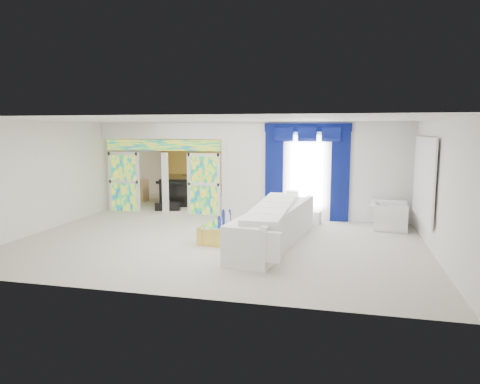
% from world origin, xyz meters
% --- Properties ---
extents(floor, '(12.00, 12.00, 0.00)m').
position_xyz_m(floor, '(0.00, 0.00, 0.00)').
color(floor, '#B7AF9E').
rests_on(floor, ground).
extents(dividing_wall, '(5.70, 0.18, 3.00)m').
position_xyz_m(dividing_wall, '(2.15, 1.00, 1.50)').
color(dividing_wall, white).
rests_on(dividing_wall, ground).
extents(dividing_header, '(4.30, 0.18, 0.55)m').
position_xyz_m(dividing_header, '(-2.85, 1.00, 2.73)').
color(dividing_header, white).
rests_on(dividing_header, dividing_wall).
extents(stained_panel_left, '(0.95, 0.04, 2.00)m').
position_xyz_m(stained_panel_left, '(-4.28, 1.00, 1.00)').
color(stained_panel_left, '#994C3F').
rests_on(stained_panel_left, ground).
extents(stained_panel_right, '(0.95, 0.04, 2.00)m').
position_xyz_m(stained_panel_right, '(-1.42, 1.00, 1.00)').
color(stained_panel_right, '#994C3F').
rests_on(stained_panel_right, ground).
extents(stained_transom, '(4.00, 0.05, 0.35)m').
position_xyz_m(stained_transom, '(-2.85, 1.00, 2.25)').
color(stained_transom, '#994C3F').
rests_on(stained_transom, dividing_header).
extents(window_pane, '(1.00, 0.02, 2.30)m').
position_xyz_m(window_pane, '(1.90, 0.90, 1.45)').
color(window_pane, white).
rests_on(window_pane, dividing_wall).
extents(blue_drape_left, '(0.55, 0.10, 2.80)m').
position_xyz_m(blue_drape_left, '(0.90, 0.87, 1.40)').
color(blue_drape_left, '#080345').
rests_on(blue_drape_left, ground).
extents(blue_drape_right, '(0.55, 0.10, 2.80)m').
position_xyz_m(blue_drape_right, '(2.90, 0.87, 1.40)').
color(blue_drape_right, '#080345').
rests_on(blue_drape_right, ground).
extents(blue_pelmet, '(2.60, 0.12, 0.25)m').
position_xyz_m(blue_pelmet, '(1.90, 0.87, 2.82)').
color(blue_pelmet, '#080345').
rests_on(blue_pelmet, dividing_wall).
extents(wall_mirror, '(0.04, 2.70, 1.90)m').
position_xyz_m(wall_mirror, '(4.94, -1.00, 1.55)').
color(wall_mirror, white).
rests_on(wall_mirror, ground).
extents(gold_curtains, '(9.70, 0.12, 2.90)m').
position_xyz_m(gold_curtains, '(0.00, 5.90, 1.50)').
color(gold_curtains, '#BB832C').
rests_on(gold_curtains, ground).
extents(white_sofa, '(1.55, 4.53, 0.85)m').
position_xyz_m(white_sofa, '(1.40, -2.19, 0.42)').
color(white_sofa, white).
rests_on(white_sofa, ground).
extents(coffee_table, '(0.89, 1.99, 0.43)m').
position_xyz_m(coffee_table, '(0.05, -1.89, 0.21)').
color(coffee_table, gold).
rests_on(coffee_table, ground).
extents(console_table, '(1.13, 0.49, 0.36)m').
position_xyz_m(console_table, '(1.83, 0.43, 0.18)').
color(console_table, white).
rests_on(console_table, ground).
extents(table_lamp, '(0.36, 0.36, 0.58)m').
position_xyz_m(table_lamp, '(1.53, 0.43, 0.65)').
color(table_lamp, white).
rests_on(table_lamp, console_table).
extents(armchair, '(1.10, 1.23, 0.74)m').
position_xyz_m(armchair, '(4.27, 0.15, 0.37)').
color(armchair, white).
rests_on(armchair, ground).
extents(grand_piano, '(1.91, 2.27, 1.00)m').
position_xyz_m(grand_piano, '(-2.86, 3.01, 0.50)').
color(grand_piano, black).
rests_on(grand_piano, ground).
extents(piano_bench, '(0.91, 0.51, 0.28)m').
position_xyz_m(piano_bench, '(-2.86, 1.41, 0.14)').
color(piano_bench, black).
rests_on(piano_bench, ground).
extents(tv_console, '(0.60, 0.55, 0.86)m').
position_xyz_m(tv_console, '(-4.70, 2.95, 0.43)').
color(tv_console, '#AB7F55').
rests_on(tv_console, ground).
extents(chandelier, '(0.60, 0.60, 0.60)m').
position_xyz_m(chandelier, '(-2.30, 3.40, 2.65)').
color(chandelier, gold).
rests_on(chandelier, ceiling).
extents(decanters, '(0.16, 1.21, 0.24)m').
position_xyz_m(decanters, '(0.04, -1.92, 0.52)').
color(decanters, navy).
rests_on(decanters, coffee_table).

